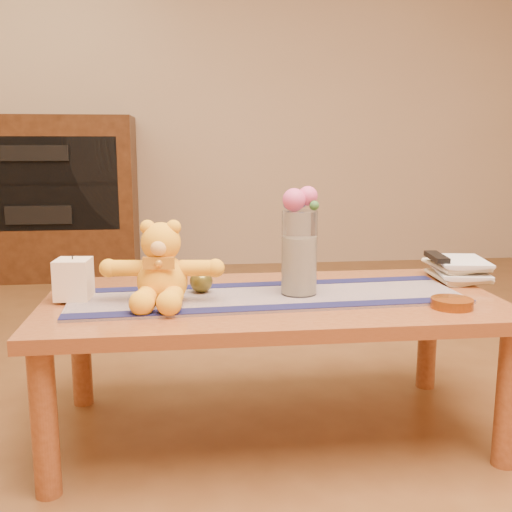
{
  "coord_description": "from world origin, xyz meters",
  "views": [
    {
      "loc": [
        -0.27,
        -1.81,
        0.92
      ],
      "look_at": [
        -0.05,
        0.0,
        0.58
      ],
      "focal_mm": 42.44,
      "sensor_mm": 36.0,
      "label": 1
    }
  ],
  "objects": [
    {
      "name": "blue_flower_back",
      "position": [
        0.09,
        0.03,
        0.75
      ],
      "size": [
        0.04,
        0.04,
        0.04
      ],
      "primitive_type": "sphere",
      "color": "#5357B4",
      "rests_on": "glass_vase"
    },
    {
      "name": "candle_wick",
      "position": [
        -0.6,
        0.02,
        0.59
      ],
      "size": [
        0.0,
        0.0,
        0.01
      ],
      "primitive_type": "cylinder",
      "rotation": [
        0.0,
        0.0,
        -0.09
      ],
      "color": "black",
      "rests_on": "pillar_candle"
    },
    {
      "name": "teddy_bear",
      "position": [
        -0.33,
        -0.05,
        0.57
      ],
      "size": [
        0.37,
        0.32,
        0.23
      ],
      "primitive_type": null,
      "rotation": [
        0.0,
        0.0,
        -0.12
      ],
      "color": "#FFAF20",
      "rests_on": "persian_runner"
    },
    {
      "name": "table_leg_fl",
      "position": [
        -0.64,
        -0.29,
        0.21
      ],
      "size": [
        0.07,
        0.07,
        0.41
      ],
      "primitive_type": "cylinder",
      "color": "brown",
      "rests_on": "floor"
    },
    {
      "name": "pillar_candle",
      "position": [
        -0.6,
        0.02,
        0.52
      ],
      "size": [
        0.11,
        0.11,
        0.12
      ],
      "primitive_type": "cube",
      "rotation": [
        0.0,
        0.0,
        -0.09
      ],
      "color": "#FDDFBA",
      "rests_on": "persian_runner"
    },
    {
      "name": "cabinet_shelf",
      "position": [
        -1.2,
        2.33,
        0.66
      ],
      "size": [
        1.02,
        0.2,
        0.02
      ],
      "primitive_type": "cube",
      "color": "black",
      "rests_on": "media_cabinet"
    },
    {
      "name": "table_leg_fr",
      "position": [
        0.64,
        -0.29,
        0.21
      ],
      "size": [
        0.07,
        0.07,
        0.41
      ],
      "primitive_type": "cylinder",
      "color": "brown",
      "rests_on": "floor"
    },
    {
      "name": "book_lower",
      "position": [
        0.6,
        0.15,
        0.48
      ],
      "size": [
        0.2,
        0.25,
        0.02
      ],
      "primitive_type": "imported",
      "rotation": [
        0.0,
        0.0,
        -0.2
      ],
      "color": "beige",
      "rests_on": "book_bottom"
    },
    {
      "name": "amber_dish",
      "position": [
        0.5,
        -0.19,
        0.46
      ],
      "size": [
        0.13,
        0.13,
        0.03
      ],
      "primitive_type": "cylinder",
      "rotation": [
        0.0,
        0.0,
        -0.05
      ],
      "color": "#BF5914",
      "rests_on": "coffee_table_top"
    },
    {
      "name": "runner_border_near",
      "position": [
        -0.01,
        -0.16,
        0.46
      ],
      "size": [
        1.2,
        0.12,
        0.0
      ],
      "primitive_type": "cube",
      "rotation": [
        0.0,
        0.0,
        0.05
      ],
      "color": "#14143C",
      "rests_on": "persian_runner"
    },
    {
      "name": "persian_runner",
      "position": [
        -0.02,
        -0.01,
        0.45
      ],
      "size": [
        1.21,
        0.4,
        0.01
      ],
      "primitive_type": "cube",
      "rotation": [
        0.0,
        0.0,
        0.05
      ],
      "color": "#1A224B",
      "rests_on": "coffee_table_top"
    },
    {
      "name": "floor",
      "position": [
        0.0,
        0.0,
        0.0
      ],
      "size": [
        5.5,
        5.5,
        0.0
      ],
      "primitive_type": "plane",
      "color": "brown",
      "rests_on": "ground"
    },
    {
      "name": "book_bottom",
      "position": [
        0.6,
        0.16,
        0.46
      ],
      "size": [
        0.18,
        0.23,
        0.02
      ],
      "primitive_type": "imported",
      "rotation": [
        0.0,
        0.0,
        -0.06
      ],
      "color": "beige",
      "rests_on": "coffee_table_top"
    },
    {
      "name": "book_top",
      "position": [
        0.6,
        0.15,
        0.52
      ],
      "size": [
        0.2,
        0.25,
        0.02
      ],
      "primitive_type": "imported",
      "rotation": [
        0.0,
        0.0,
        -0.16
      ],
      "color": "beige",
      "rests_on": "book_upper"
    },
    {
      "name": "blue_flower_side",
      "position": [
        0.05,
        0.01,
        0.74
      ],
      "size": [
        0.04,
        0.04,
        0.04
      ],
      "primitive_type": "sphere",
      "color": "#5357B4",
      "rests_on": "glass_vase"
    },
    {
      "name": "stereo_upper",
      "position": [
        -1.2,
        2.35,
        0.86
      ],
      "size": [
        0.42,
        0.28,
        0.1
      ],
      "primitive_type": "cube",
      "color": "black",
      "rests_on": "media_cabinet"
    },
    {
      "name": "cabinet_cavity",
      "position": [
        -1.2,
        2.25,
        0.66
      ],
      "size": [
        1.02,
        0.03,
        0.61
      ],
      "primitive_type": "cube",
      "color": "black",
      "rests_on": "media_cabinet"
    },
    {
      "name": "tv_remote",
      "position": [
        0.6,
        0.15,
        0.54
      ],
      "size": [
        0.06,
        0.16,
        0.02
      ],
      "primitive_type": "cube",
      "rotation": [
        0.0,
        0.0,
        -0.11
      ],
      "color": "black",
      "rests_on": "book_top"
    },
    {
      "name": "leaf_sprig",
      "position": [
        0.12,
        -0.03,
        0.74
      ],
      "size": [
        0.03,
        0.03,
        0.03
      ],
      "primitive_type": "sphere",
      "color": "#33662D",
      "rests_on": "glass_vase"
    },
    {
      "name": "table_leg_br",
      "position": [
        0.64,
        0.29,
        0.21
      ],
      "size": [
        0.07,
        0.07,
        0.41
      ],
      "primitive_type": "cylinder",
      "color": "brown",
      "rests_on": "floor"
    },
    {
      "name": "rose_left",
      "position": [
        0.06,
        -0.02,
        0.75
      ],
      "size": [
        0.07,
        0.07,
        0.07
      ],
      "primitive_type": "sphere",
      "color": "#D34A81",
      "rests_on": "glass_vase"
    },
    {
      "name": "stereo_lower",
      "position": [
        -1.2,
        2.35,
        0.46
      ],
      "size": [
        0.42,
        0.28,
        0.12
      ],
      "primitive_type": "cube",
      "color": "black",
      "rests_on": "media_cabinet"
    },
    {
      "name": "potpourri_fill",
      "position": [
        0.08,
        -0.01,
        0.55
      ],
      "size": [
        0.09,
        0.09,
        0.18
      ],
      "primitive_type": "cylinder",
      "color": "beige",
      "rests_on": "glass_vase"
    },
    {
      "name": "coffee_table_top",
      "position": [
        0.0,
        0.0,
        0.43
      ],
      "size": [
        1.4,
        0.7,
        0.04
      ],
      "primitive_type": "cube",
      "color": "brown",
      "rests_on": "floor"
    },
    {
      "name": "glass_vase",
      "position": [
        0.08,
        -0.01,
        0.59
      ],
      "size": [
        0.11,
        0.11,
        0.26
      ],
      "primitive_type": "cylinder",
      "color": "silver",
      "rests_on": "persian_runner"
    },
    {
      "name": "wall_back",
      "position": [
        0.0,
        2.75,
        1.35
      ],
      "size": [
        5.5,
        0.0,
        5.5
      ],
      "primitive_type": "plane",
      "rotation": [
        1.57,
        0.0,
        0.0
      ],
      "color": "tan",
      "rests_on": "floor"
    },
    {
      "name": "runner_border_far",
      "position": [
        -0.02,
        0.13,
        0.46
      ],
      "size": [
        1.2,
        0.12,
        0.0
      ],
      "primitive_type": "cube",
      "rotation": [
        0.0,
        0.0,
        0.05
      ],
      "color": "#14143C",
      "rests_on": "persian_runner"
    },
    {
      "name": "rose_right",
      "position": [
        0.11,
        -0.0,
        0.76
      ],
      "size": [
        0.06,
        0.06,
        0.06
      ],
      "primitive_type": "sphere",
      "color": "#D34A81",
      "rests_on": "glass_vase"
    },
    {
      "name": "book_upper",
      "position": [
        0.59,
        0.16,
        0.5
      ],
      "size": [
        0.17,
        0.22,
        0.02
      ],
      "primitive_type": "imported",
      "rotation": [
        0.0,
        0.0,
        -0.01
      ],
      "color": "beige",
      "rests_on": "book_lower"
    },
    {
      "name": "bronze_ball",
      "position": [
        -0.22,
        0.05,
        0.49
      ],
      "size": [
        0.07,
        0.07,
        0.07
      ],
      "primitive_type": "sphere",
      "rotation": [
        0.0,
        0.0,
        -0.03
      ],
      "color": "#534D1B",
      "rests_on": "persian_runner"
    },
    {
      "name": "table_leg_bl",
      "position": [
        -0.64,
        0.29,
        0.21
      ],
      "size": [
        0.07,
        0.07,
        0.41
      ],
      "primitive_type": "cylinder",
      "color": "brown",
      "rests_on": "floor"
    },
    {
      "name": "media_cabinet",
      "position": [
        -1.2,
        2.48,
        0.55
      ],
      "size": [
        1.2,
        0.5,
        1.1
      ],
      "primitive_type": "cube",
      "color": "black",
      "rests_on": "floor"
    }
  ]
}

